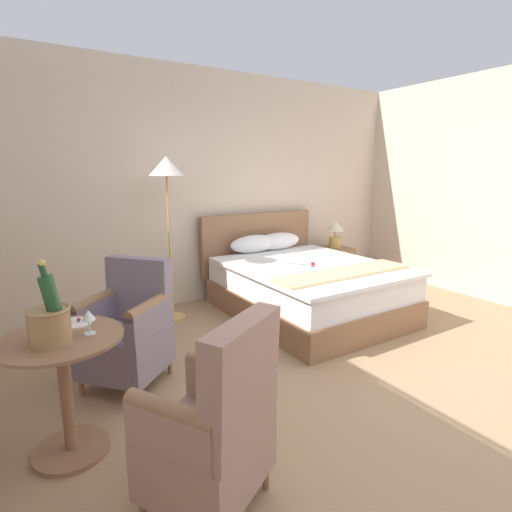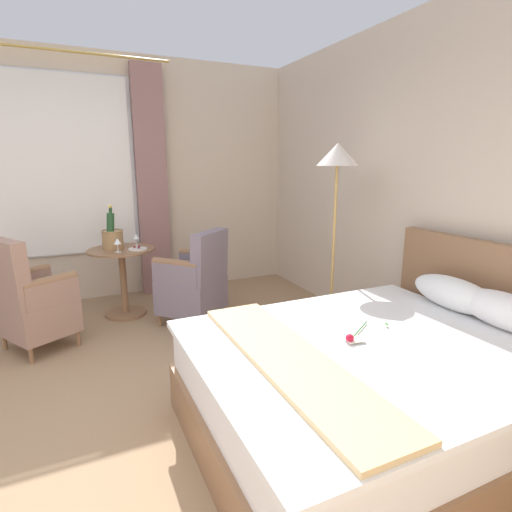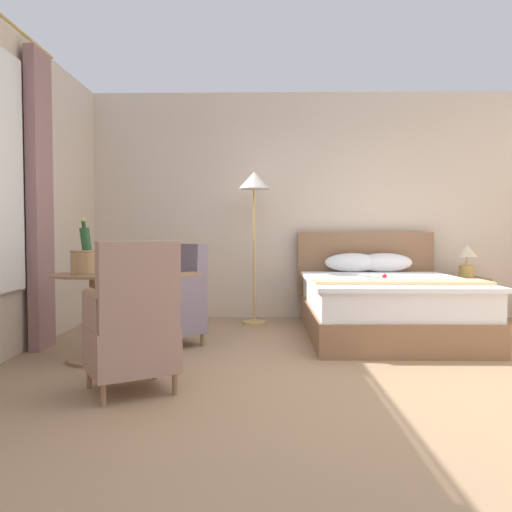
{
  "view_description": "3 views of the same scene",
  "coord_description": "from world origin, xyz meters",
  "px_view_note": "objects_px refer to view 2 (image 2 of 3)",
  "views": [
    {
      "loc": [
        -2.3,
        -1.78,
        1.65
      ],
      "look_at": [
        -0.49,
        1.1,
        0.92
      ],
      "focal_mm": 28.0,
      "sensor_mm": 36.0,
      "label": 1
    },
    {
      "loc": [
        2.23,
        0.15,
        1.62
      ],
      "look_at": [
        -0.51,
        1.41,
        0.92
      ],
      "focal_mm": 28.0,
      "sensor_mm": 36.0,
      "label": 2
    },
    {
      "loc": [
        -0.7,
        -3.53,
        1.06
      ],
      "look_at": [
        -0.78,
        1.11,
        0.86
      ],
      "focal_mm": 35.0,
      "sensor_mm": 36.0,
      "label": 3
    }
  ],
  "objects_px": {
    "wine_glass_near_bucket": "(117,242)",
    "champagne_bucket": "(112,237)",
    "wine_glass_near_edge": "(136,237)",
    "armchair_facing_bed": "(31,301)",
    "bed": "(380,381)",
    "armchair_by_window": "(195,283)",
    "snack_plate": "(138,249)",
    "side_table_round": "(123,276)",
    "floor_lamp_brass": "(337,172)"
  },
  "relations": [
    {
      "from": "wine_glass_near_edge",
      "to": "armchair_by_window",
      "type": "relative_size",
      "value": 0.14
    },
    {
      "from": "side_table_round",
      "to": "wine_glass_near_bucket",
      "type": "height_order",
      "value": "wine_glass_near_bucket"
    },
    {
      "from": "side_table_round",
      "to": "wine_glass_near_edge",
      "type": "relative_size",
      "value": 5.5
    },
    {
      "from": "snack_plate",
      "to": "armchair_by_window",
      "type": "height_order",
      "value": "armchair_by_window"
    },
    {
      "from": "side_table_round",
      "to": "champagne_bucket",
      "type": "xyz_separation_m",
      "value": [
        -0.05,
        -0.07,
        0.43
      ]
    },
    {
      "from": "snack_plate",
      "to": "floor_lamp_brass",
      "type": "bearing_deg",
      "value": 53.38
    },
    {
      "from": "wine_glass_near_bucket",
      "to": "armchair_facing_bed",
      "type": "relative_size",
      "value": 0.14
    },
    {
      "from": "side_table_round",
      "to": "armchair_facing_bed",
      "type": "relative_size",
      "value": 0.72
    },
    {
      "from": "wine_glass_near_edge",
      "to": "armchair_facing_bed",
      "type": "relative_size",
      "value": 0.13
    },
    {
      "from": "snack_plate",
      "to": "champagne_bucket",
      "type": "bearing_deg",
      "value": -122.04
    },
    {
      "from": "floor_lamp_brass",
      "to": "champagne_bucket",
      "type": "bearing_deg",
      "value": -126.08
    },
    {
      "from": "floor_lamp_brass",
      "to": "snack_plate",
      "type": "bearing_deg",
      "value": -126.62
    },
    {
      "from": "side_table_round",
      "to": "wine_glass_near_edge",
      "type": "height_order",
      "value": "wine_glass_near_edge"
    },
    {
      "from": "floor_lamp_brass",
      "to": "wine_glass_near_edge",
      "type": "bearing_deg",
      "value": -131.15
    },
    {
      "from": "snack_plate",
      "to": "armchair_facing_bed",
      "type": "relative_size",
      "value": 0.19
    },
    {
      "from": "side_table_round",
      "to": "champagne_bucket",
      "type": "bearing_deg",
      "value": -121.74
    },
    {
      "from": "champagne_bucket",
      "to": "armchair_by_window",
      "type": "height_order",
      "value": "champagne_bucket"
    },
    {
      "from": "side_table_round",
      "to": "snack_plate",
      "type": "height_order",
      "value": "snack_plate"
    },
    {
      "from": "champagne_bucket",
      "to": "armchair_by_window",
      "type": "xyz_separation_m",
      "value": [
        0.57,
        0.72,
        -0.44
      ]
    },
    {
      "from": "wine_glass_near_bucket",
      "to": "armchair_by_window",
      "type": "distance_m",
      "value": 0.89
    },
    {
      "from": "snack_plate",
      "to": "armchair_facing_bed",
      "type": "distance_m",
      "value": 1.12
    },
    {
      "from": "side_table_round",
      "to": "armchair_by_window",
      "type": "distance_m",
      "value": 0.83
    },
    {
      "from": "wine_glass_near_edge",
      "to": "armchair_by_window",
      "type": "xyz_separation_m",
      "value": [
        0.62,
        0.47,
        -0.41
      ]
    },
    {
      "from": "bed",
      "to": "armchair_by_window",
      "type": "relative_size",
      "value": 2.2
    },
    {
      "from": "floor_lamp_brass",
      "to": "wine_glass_near_edge",
      "type": "relative_size",
      "value": 13.42
    },
    {
      "from": "floor_lamp_brass",
      "to": "snack_plate",
      "type": "xyz_separation_m",
      "value": [
        -1.21,
        -1.62,
        -0.8
      ]
    },
    {
      "from": "snack_plate",
      "to": "armchair_by_window",
      "type": "xyz_separation_m",
      "value": [
        0.42,
        0.48,
        -0.32
      ]
    },
    {
      "from": "wine_glass_near_edge",
      "to": "armchair_by_window",
      "type": "distance_m",
      "value": 0.88
    },
    {
      "from": "champagne_bucket",
      "to": "wine_glass_near_bucket",
      "type": "relative_size",
      "value": 3.23
    },
    {
      "from": "bed",
      "to": "wine_glass_near_bucket",
      "type": "bearing_deg",
      "value": -154.54
    },
    {
      "from": "wine_glass_near_bucket",
      "to": "armchair_facing_bed",
      "type": "xyz_separation_m",
      "value": [
        0.39,
        -0.79,
        -0.39
      ]
    },
    {
      "from": "bed",
      "to": "floor_lamp_brass",
      "type": "height_order",
      "value": "floor_lamp_brass"
    },
    {
      "from": "champagne_bucket",
      "to": "side_table_round",
      "type": "bearing_deg",
      "value": 58.26
    },
    {
      "from": "wine_glass_near_bucket",
      "to": "snack_plate",
      "type": "bearing_deg",
      "value": 104.39
    },
    {
      "from": "side_table_round",
      "to": "wine_glass_near_bucket",
      "type": "bearing_deg",
      "value": -16.52
    },
    {
      "from": "side_table_round",
      "to": "snack_plate",
      "type": "xyz_separation_m",
      "value": [
        0.1,
        0.16,
        0.31
      ]
    },
    {
      "from": "bed",
      "to": "side_table_round",
      "type": "height_order",
      "value": "bed"
    },
    {
      "from": "bed",
      "to": "champagne_bucket",
      "type": "bearing_deg",
      "value": -155.68
    },
    {
      "from": "side_table_round",
      "to": "wine_glass_near_edge",
      "type": "bearing_deg",
      "value": 119.55
    },
    {
      "from": "wine_glass_near_edge",
      "to": "armchair_facing_bed",
      "type": "xyz_separation_m",
      "value": [
        0.64,
        -1.0,
        -0.38
      ]
    },
    {
      "from": "wine_glass_near_bucket",
      "to": "champagne_bucket",
      "type": "bearing_deg",
      "value": -171.95
    },
    {
      "from": "armchair_facing_bed",
      "to": "wine_glass_near_bucket",
      "type": "bearing_deg",
      "value": 116.57
    },
    {
      "from": "side_table_round",
      "to": "champagne_bucket",
      "type": "distance_m",
      "value": 0.44
    },
    {
      "from": "wine_glass_near_bucket",
      "to": "wine_glass_near_edge",
      "type": "relative_size",
      "value": 1.07
    },
    {
      "from": "bed",
      "to": "armchair_facing_bed",
      "type": "xyz_separation_m",
      "value": [
        -2.15,
        -1.99,
        0.12
      ]
    },
    {
      "from": "snack_plate",
      "to": "armchair_facing_bed",
      "type": "xyz_separation_m",
      "value": [
        0.44,
        -0.99,
        -0.29
      ]
    },
    {
      "from": "floor_lamp_brass",
      "to": "champagne_bucket",
      "type": "height_order",
      "value": "floor_lamp_brass"
    },
    {
      "from": "bed",
      "to": "champagne_bucket",
      "type": "relative_size",
      "value": 4.6
    },
    {
      "from": "wine_glass_near_edge",
      "to": "armchair_facing_bed",
      "type": "height_order",
      "value": "armchair_facing_bed"
    },
    {
      "from": "snack_plate",
      "to": "side_table_round",
      "type": "bearing_deg",
      "value": -122.18
    }
  ]
}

